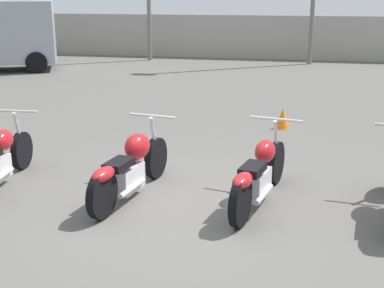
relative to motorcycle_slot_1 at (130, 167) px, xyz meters
The scene contains 5 objects.
ground_plane 0.85m from the motorcycle_slot_1, ahead, with size 60.00×60.00×0.00m, color #5B5954.
fence_back 15.19m from the motorcycle_slot_1, 87.23° to the left, with size 40.00×0.04×1.69m.
motorcycle_slot_1 is the anchor object (origin of this frame).
motorcycle_slot_2 1.67m from the motorcycle_slot_1, ahead, with size 0.79×2.15×0.97m.
traffic_cone_near 4.49m from the motorcycle_slot_1, 66.25° to the left, with size 0.29×0.29×0.41m.
Camera 1 is at (1.39, -6.20, 2.64)m, focal length 50.00 mm.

